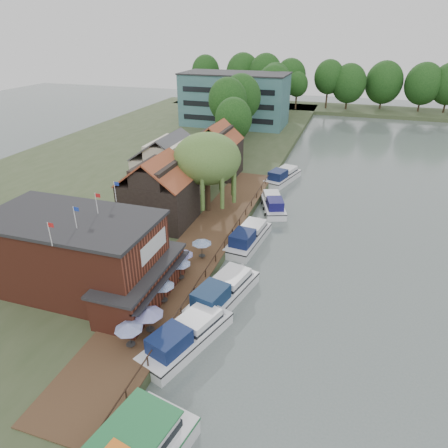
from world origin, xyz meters
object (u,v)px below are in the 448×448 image
(cottage_b, at_px, (171,164))
(cruiser_1, at_px, (223,290))
(umbrella_4, at_px, (182,261))
(willow, at_px, (207,174))
(pub, at_px, (94,257))
(hotel_block, at_px, (235,99))
(cruiser_2, at_px, (248,235))
(cottage_c, at_px, (217,150))
(cruiser_0, at_px, (187,333))
(umbrella_0, at_px, (130,336))
(cruiser_3, at_px, (273,202))
(umbrella_2, at_px, (163,292))
(cruiser_4, at_px, (283,175))
(umbrella_3, at_px, (180,270))
(cottage_a, at_px, (159,190))
(umbrella_5, at_px, (202,249))
(umbrella_1, at_px, (150,321))

(cottage_b, height_order, cruiser_1, cottage_b)
(umbrella_4, bearing_deg, willow, 100.18)
(pub, distance_m, hotel_block, 71.49)
(cruiser_2, bearing_deg, cottage_c, 124.65)
(cruiser_0, bearing_deg, umbrella_0, -123.50)
(hotel_block, height_order, cruiser_3, hotel_block)
(pub, height_order, umbrella_2, pub)
(cruiser_4, bearing_deg, hotel_block, 134.03)
(umbrella_2, relative_size, umbrella_3, 1.00)
(cottage_a, xyz_separation_m, umbrella_4, (7.13, -9.65, -2.96))
(cruiser_2, relative_size, cruiser_3, 1.07)
(hotel_block, height_order, cottage_c, hotel_block)
(umbrella_3, height_order, cruiser_1, umbrella_3)
(pub, distance_m, cruiser_0, 11.06)
(umbrella_0, xyz_separation_m, cruiser_0, (3.45, 2.68, -1.05))
(cottage_c, bearing_deg, willow, -75.96)
(pub, xyz_separation_m, umbrella_3, (6.61, 3.75, -2.36))
(pub, relative_size, cottage_a, 2.33)
(cruiser_3, bearing_deg, cruiser_4, 74.13)
(umbrella_0, bearing_deg, cottage_c, 99.45)
(cottage_b, bearing_deg, cruiser_2, -35.80)
(hotel_block, distance_m, cruiser_4, 39.34)
(pub, height_order, cruiser_4, pub)
(cruiser_2, bearing_deg, umbrella_4, -109.17)
(willow, bearing_deg, umbrella_4, -79.82)
(cottage_b, bearing_deg, hotel_block, 94.97)
(umbrella_3, height_order, umbrella_5, same)
(umbrella_0, xyz_separation_m, cruiser_4, (3.88, 42.55, -1.08))
(cottage_a, relative_size, umbrella_2, 3.62)
(cottage_b, distance_m, cruiser_0, 31.66)
(cruiser_2, distance_m, cruiser_3, 10.76)
(umbrella_0, relative_size, cruiser_4, 0.24)
(cottage_b, distance_m, umbrella_3, 23.94)
(pub, distance_m, umbrella_4, 8.47)
(willow, bearing_deg, cottage_c, 104.04)
(cottage_c, bearing_deg, cruiser_2, -61.64)
(cottage_c, xyz_separation_m, cruiser_1, (11.01, -30.73, -3.97))
(pub, height_order, umbrella_1, pub)
(pub, xyz_separation_m, cottage_c, (0.00, 34.00, 0.60))
(umbrella_1, height_order, umbrella_5, same)
(cottage_a, bearing_deg, cruiser_2, -2.30)
(cottage_b, relative_size, cruiser_0, 0.95)
(cruiser_1, distance_m, cruiser_3, 22.01)
(willow, relative_size, umbrella_0, 4.39)
(pub, relative_size, umbrella_4, 8.42)
(cottage_c, distance_m, umbrella_3, 31.10)
(cottage_c, xyz_separation_m, cruiser_0, (10.06, -37.08, -4.02))
(cottage_a, bearing_deg, cruiser_3, 40.00)
(umbrella_1, xyz_separation_m, umbrella_3, (-0.64, 7.54, 0.00))
(willow, distance_m, umbrella_3, 17.00)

